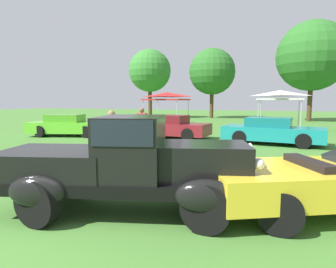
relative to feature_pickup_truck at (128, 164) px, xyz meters
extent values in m
plane|color=#42752D|center=(-0.83, -0.58, -0.87)|extent=(120.00, 120.00, 0.00)
cube|color=black|center=(-0.04, -0.01, -0.31)|extent=(4.59, 2.64, 0.20)
cube|color=black|center=(1.21, 0.37, 0.07)|extent=(1.86, 1.51, 0.60)
ellipsoid|color=silver|center=(2.00, 0.61, 0.05)|extent=(0.30, 0.54, 0.68)
cube|color=black|center=(0.08, 0.02, 0.31)|extent=(1.40, 1.62, 1.04)
cube|color=black|center=(0.08, 0.02, 0.61)|extent=(1.31, 1.62, 0.40)
cube|color=black|center=(-1.22, -0.37, -0.01)|extent=(2.22, 1.90, 0.48)
ellipsoid|color=black|center=(1.07, 1.08, -0.31)|extent=(0.98, 0.61, 0.52)
ellipsoid|color=black|center=(1.49, -0.30, -0.31)|extent=(0.98, 0.61, 0.52)
ellipsoid|color=black|center=(-1.43, 0.32, -0.31)|extent=(0.98, 0.61, 0.52)
ellipsoid|color=black|center=(-1.01, -1.06, -0.31)|extent=(0.98, 0.61, 0.52)
sphere|color=silver|center=(1.92, 1.04, 0.13)|extent=(0.18, 0.18, 0.18)
sphere|color=silver|center=(2.18, 0.20, 0.13)|extent=(0.18, 0.18, 0.18)
cylinder|color=black|center=(1.07, 1.08, -0.49)|extent=(0.76, 0.24, 0.76)
cylinder|color=black|center=(1.49, -0.30, -0.49)|extent=(0.76, 0.24, 0.76)
cylinder|color=black|center=(-1.43, 0.32, -0.49)|extent=(0.76, 0.24, 0.76)
cylinder|color=black|center=(-1.01, -1.06, -0.49)|extent=(0.76, 0.24, 0.76)
cube|color=yellow|center=(3.32, 1.34, -0.30)|extent=(4.64, 3.60, 0.52)
cube|color=black|center=(2.95, 1.14, -0.06)|extent=(0.82, 1.19, 0.28)
cylinder|color=black|center=(1.77, 1.38, -0.54)|extent=(0.66, 0.20, 0.66)
cylinder|color=black|center=(2.51, 0.02, -0.54)|extent=(0.66, 0.20, 0.66)
cube|color=#60C62D|center=(-8.74, 8.60, -0.37)|extent=(4.56, 2.90, 0.60)
cube|color=#4D9F24|center=(-8.90, 8.55, 0.13)|extent=(2.22, 1.95, 0.44)
cylinder|color=black|center=(-7.29, 8.26, -0.55)|extent=(0.64, 0.22, 0.64)
cylinder|color=black|center=(-9.72, 7.48, -0.55)|extent=(0.64, 0.22, 0.64)
cube|color=maroon|center=(-2.88, 9.88, -0.37)|extent=(3.96, 1.94, 0.60)
cube|color=maroon|center=(-3.03, 9.89, 0.13)|extent=(1.79, 1.56, 0.44)
cylinder|color=black|center=(-1.78, 9.03, -0.55)|extent=(0.64, 0.22, 0.64)
cylinder|color=black|center=(-4.09, 9.19, -0.55)|extent=(0.64, 0.22, 0.64)
cube|color=teal|center=(2.13, 9.50, -0.37)|extent=(4.51, 2.08, 0.60)
cube|color=#146A6E|center=(1.95, 9.52, 0.13)|extent=(2.05, 1.62, 0.44)
cylinder|color=black|center=(3.36, 8.61, -0.55)|extent=(0.64, 0.22, 0.64)
cylinder|color=black|center=(0.75, 8.86, -0.55)|extent=(0.64, 0.22, 0.64)
cylinder|color=#283351|center=(-2.95, 6.60, -0.44)|extent=(0.16, 0.16, 0.86)
cylinder|color=#283351|center=(-3.15, 6.58, -0.44)|extent=(0.16, 0.16, 0.86)
cube|color=#D1333D|center=(-3.05, 6.59, 0.29)|extent=(0.42, 0.28, 0.60)
sphere|color=brown|center=(-3.05, 6.59, 0.71)|extent=(0.22, 0.22, 0.22)
cylinder|color=#9E998E|center=(-2.33, 3.18, -0.44)|extent=(0.16, 0.16, 0.86)
cylinder|color=#9E998E|center=(-2.27, 2.98, -0.44)|extent=(0.16, 0.16, 0.86)
cube|color=#4C9351|center=(-2.30, 3.08, 0.29)|extent=(0.33, 0.45, 0.60)
sphere|color=#936B4C|center=(-2.30, 3.08, 0.71)|extent=(0.22, 0.22, 0.22)
cylinder|color=#B7B7BC|center=(-4.93, 19.04, 0.16)|extent=(0.05, 0.05, 2.05)
cylinder|color=#B7B7BC|center=(-4.93, 16.20, 0.16)|extent=(0.05, 0.05, 2.05)
cylinder|color=#B7B7BC|center=(-7.77, 19.04, 0.16)|extent=(0.05, 0.05, 2.05)
cylinder|color=#B7B7BC|center=(-7.77, 16.20, 0.16)|extent=(0.05, 0.05, 2.05)
cube|color=red|center=(-6.35, 17.62, 1.23)|extent=(3.16, 3.16, 0.10)
pyramid|color=red|center=(-6.35, 17.62, 1.65)|extent=(3.10, 3.10, 0.38)
cylinder|color=#B7B7BC|center=(3.64, 18.00, 0.16)|extent=(0.05, 0.05, 2.05)
cylinder|color=#B7B7BC|center=(3.64, 15.41, 0.16)|extent=(0.05, 0.05, 2.05)
cylinder|color=#B7B7BC|center=(1.05, 18.00, 0.16)|extent=(0.05, 0.05, 2.05)
cylinder|color=#B7B7BC|center=(1.05, 15.41, 0.16)|extent=(0.05, 0.05, 2.05)
cube|color=silver|center=(2.34, 16.71, 1.23)|extent=(2.87, 2.87, 0.10)
pyramid|color=silver|center=(2.34, 16.71, 1.65)|extent=(2.81, 2.81, 0.38)
cylinder|color=#47331E|center=(-12.00, 26.43, 1.22)|extent=(0.44, 0.44, 4.17)
sphere|color=#337A2D|center=(-12.00, 26.43, 4.65)|extent=(4.92, 4.92, 4.92)
cylinder|color=#47331E|center=(-5.22, 29.06, 1.10)|extent=(0.44, 0.44, 3.93)
sphere|color=#286623|center=(-5.22, 29.06, 4.54)|extent=(5.36, 5.36, 5.36)
cylinder|color=#47331E|center=(5.02, 26.81, 1.36)|extent=(0.44, 0.44, 4.45)
sphere|color=#286623|center=(5.02, 26.81, 5.41)|extent=(6.66, 6.66, 6.66)
camera|label=1|loc=(2.46, -4.29, 1.08)|focal=30.49mm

